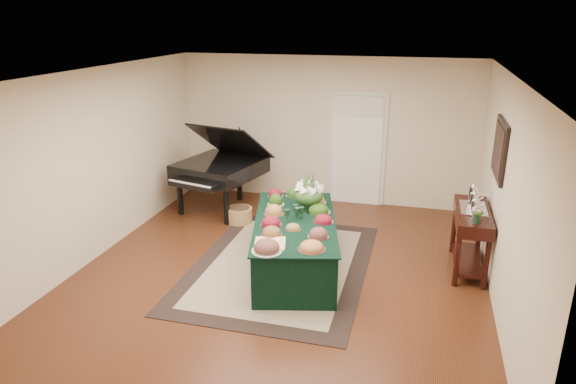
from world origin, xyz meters
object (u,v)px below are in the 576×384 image
(floral_centerpiece, at_px, (309,191))
(grand_piano, at_px, (220,168))
(buffet_table, at_px, (295,244))
(mahogany_sideboard, at_px, (472,224))

(floral_centerpiece, height_order, grand_piano, grand_piano)
(buffet_table, height_order, floral_centerpiece, floral_centerpiece)
(floral_centerpiece, xyz_separation_m, mahogany_sideboard, (2.26, 0.10, -0.30))
(grand_piano, bearing_deg, buffet_table, -45.34)
(grand_piano, bearing_deg, mahogany_sideboard, -16.98)
(grand_piano, distance_m, mahogany_sideboard, 4.39)
(buffet_table, bearing_deg, mahogany_sideboard, 14.49)
(buffet_table, xyz_separation_m, grand_piano, (-1.86, 1.89, 0.43))
(buffet_table, bearing_deg, grand_piano, 134.66)
(buffet_table, height_order, mahogany_sideboard, mahogany_sideboard)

